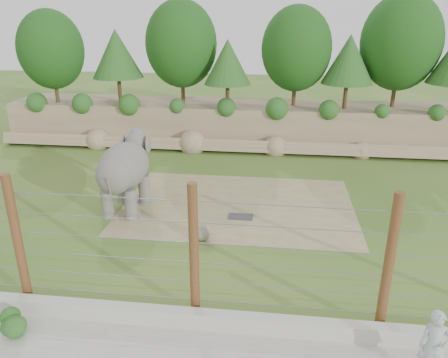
# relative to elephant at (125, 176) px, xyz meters

# --- Properties ---
(ground) EXTENTS (90.00, 90.00, 0.00)m
(ground) POSITION_rel_elephant_xyz_m (4.17, -1.96, -1.54)
(ground) COLOR #36691F
(ground) RESTS_ON ground
(back_embankment) EXTENTS (30.00, 5.52, 8.77)m
(back_embankment) POSITION_rel_elephant_xyz_m (4.76, 10.72, 2.43)
(back_embankment) COLOR #886F57
(back_embankment) RESTS_ON ground
(dirt_patch) EXTENTS (10.00, 7.00, 0.02)m
(dirt_patch) POSITION_rel_elephant_xyz_m (4.67, 1.04, -1.53)
(dirt_patch) COLOR #8D7F5A
(dirt_patch) RESTS_ON ground
(drain_grate) EXTENTS (1.00, 0.60, 0.03)m
(drain_grate) POSITION_rel_elephant_xyz_m (4.89, -0.14, -1.50)
(drain_grate) COLOR #262628
(drain_grate) RESTS_ON dirt_patch
(elephant) EXTENTS (1.80, 3.87, 3.08)m
(elephant) POSITION_rel_elephant_xyz_m (0.00, 0.00, 0.00)
(elephant) COLOR slate
(elephant) RESTS_ON ground
(stone_ball) EXTENTS (0.62, 0.62, 0.62)m
(stone_ball) POSITION_rel_elephant_xyz_m (3.66, -2.26, -1.21)
(stone_ball) COLOR gray
(stone_ball) RESTS_ON dirt_patch
(retaining_wall) EXTENTS (26.00, 0.35, 0.50)m
(retaining_wall) POSITION_rel_elephant_xyz_m (4.17, -6.96, -1.29)
(retaining_wall) COLOR #ABAA9F
(retaining_wall) RESTS_ON ground
(barrier_fence) EXTENTS (20.26, 0.26, 4.00)m
(barrier_fence) POSITION_rel_elephant_xyz_m (4.17, -6.46, 0.46)
(barrier_fence) COLOR #512B1C
(barrier_fence) RESTS_ON ground
(walkway_shrub) EXTENTS (0.65, 0.65, 0.65)m
(walkway_shrub) POSITION_rel_elephant_xyz_m (-0.48, -7.76, -1.20)
(walkway_shrub) COLOR #20561A
(walkway_shrub) RESTS_ON walkway
(zookeeper) EXTENTS (0.73, 0.54, 1.83)m
(zookeeper) POSITION_rel_elephant_xyz_m (9.95, -8.05, -0.61)
(zookeeper) COLOR #AFB5B9
(zookeeper) RESTS_ON walkway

